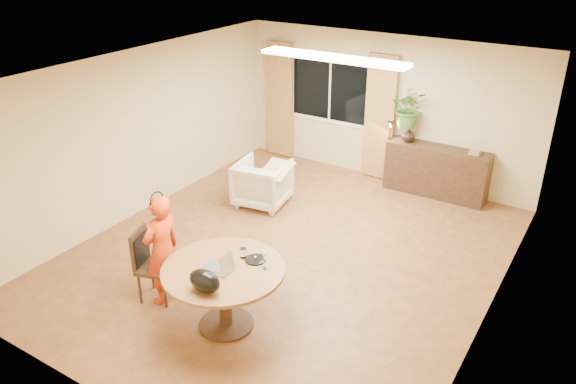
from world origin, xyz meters
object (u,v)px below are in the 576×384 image
object	(u,v)px
dining_table	(224,281)
armchair	(263,183)
child	(162,250)
dining_chair	(156,266)
sideboard	(436,171)

from	to	relation	value
dining_table	armchair	bearing A→B (deg)	116.63
child	armchair	world-z (taller)	child
dining_chair	armchair	bearing A→B (deg)	80.00
dining_chair	sideboard	world-z (taller)	dining_chair
child	sideboard	distance (m)	5.06
dining_table	dining_chair	world-z (taller)	dining_chair
dining_table	dining_chair	xyz separation A→B (m)	(-1.04, -0.01, -0.15)
armchair	sideboard	distance (m)	2.98
dining_chair	child	xyz separation A→B (m)	(0.10, 0.03, 0.24)
child	sideboard	xyz separation A→B (m)	(1.83, 4.70, -0.28)
sideboard	child	bearing A→B (deg)	-111.26
armchair	child	bearing A→B (deg)	90.40
dining_chair	sideboard	bearing A→B (deg)	50.15
dining_table	sideboard	world-z (taller)	sideboard
dining_table	armchair	xyz separation A→B (m)	(-1.43, 2.85, -0.24)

